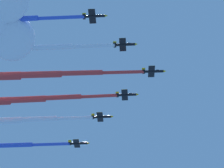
% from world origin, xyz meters
% --- Properties ---
extents(jet_lead, '(59.07, 59.94, 4.55)m').
position_xyz_m(jet_lead, '(-27.09, 18.00, 196.58)').
color(jet_lead, black).
extents(jet_port_inner, '(53.30, 56.58, 4.46)m').
position_xyz_m(jet_port_inner, '(-22.21, 33.08, 198.04)').
color(jet_port_inner, black).
extents(jet_starboard_inner, '(57.88, 60.49, 4.48)m').
position_xyz_m(jet_starboard_inner, '(-43.67, 17.71, 197.86)').
color(jet_starboard_inner, black).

